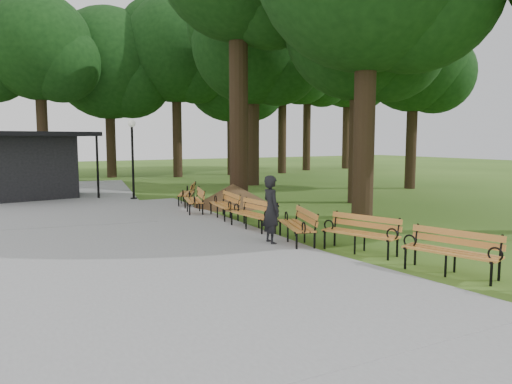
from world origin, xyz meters
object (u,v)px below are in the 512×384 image
bench_5 (224,205)px  lawn_tree_4 (252,44)px  bench_4 (252,215)px  lawn_tree_1 (359,25)px  person (271,210)px  bench_2 (360,234)px  bench_6 (193,200)px  dirt_mound (233,195)px  bench_7 (187,194)px  bench_1 (451,252)px  kiosk (26,166)px  lawn_tree_5 (414,59)px  lamp_post (132,143)px  bench_3 (296,226)px

bench_5 → lawn_tree_4: bearing=155.3°
bench_4 → lawn_tree_1: lawn_tree_1 is taller
person → bench_2: (1.32, -1.78, -0.43)m
bench_2 → lawn_tree_1: size_ratio=0.19×
bench_4 → bench_6: size_ratio=1.00×
dirt_mound → bench_7: size_ratio=1.47×
bench_1 → bench_7: size_ratio=1.00×
kiosk → bench_7: 7.59m
person → lawn_tree_4: size_ratio=0.15×
kiosk → bench_4: kiosk is taller
bench_5 → lawn_tree_5: size_ratio=0.20×
bench_7 → lawn_tree_4: lawn_tree_4 is taller
bench_2 → lawn_tree_4: bearing=140.9°
bench_4 → bench_2: bearing=9.1°
lamp_post → lawn_tree_1: size_ratio=0.34×
bench_7 → lamp_post: bearing=-122.7°
lamp_post → kiosk: bearing=145.4°
bench_3 → lawn_tree_1: bearing=147.5°
lawn_tree_1 → lawn_tree_5: lawn_tree_1 is taller
bench_1 → lawn_tree_4: 20.07m
lawn_tree_5 → bench_3: bearing=-147.6°
lamp_post → bench_6: 5.13m
dirt_mound → bench_3: dirt_mound is taller
person → lawn_tree_1: lawn_tree_1 is taller
dirt_mound → person: bearing=-108.9°
bench_4 → bench_5: bearing=172.8°
kiosk → bench_6: bearing=-64.3°
bench_3 → bench_7: same height
bench_7 → bench_2: bearing=30.1°
bench_5 → kiosk: bearing=-140.9°
bench_2 → bench_6: 7.62m
bench_2 → bench_7: size_ratio=1.00×
person → lawn_tree_5: size_ratio=0.18×
person → lawn_tree_4: 17.02m
bench_5 → lawn_tree_4: 13.82m
bench_6 → lawn_tree_1: (6.87, -0.73, 6.70)m
bench_5 → dirt_mound: bearing=156.4°
bench_3 → lawn_tree_5: (12.89, 8.19, 6.29)m
lamp_post → dirt_mound: lamp_post is taller
bench_6 → bench_3: bearing=19.1°
bench_1 → bench_6: 9.89m
dirt_mound → bench_3: bearing=-103.5°
bench_2 → bench_1: bearing=-11.2°
bench_6 → dirt_mound: bearing=127.3°
dirt_mound → kiosk: bearing=136.0°
kiosk → lawn_tree_5: bearing=-23.5°
bench_2 → bench_6: size_ratio=1.00×
bench_2 → lawn_tree_5: 16.83m
bench_6 → bench_1: bearing=23.5°
kiosk → bench_3: kiosk is taller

